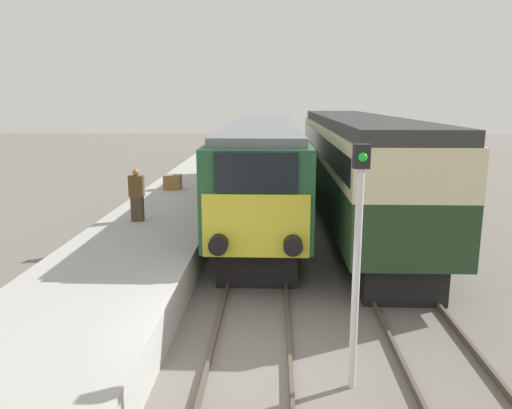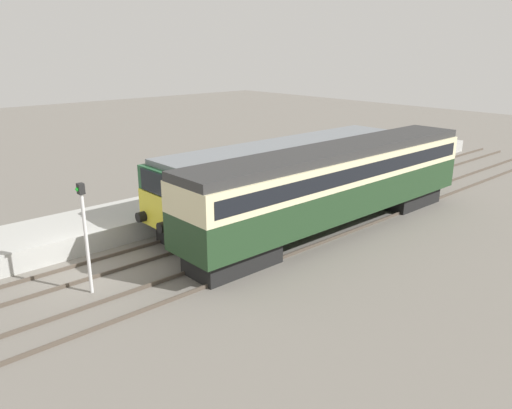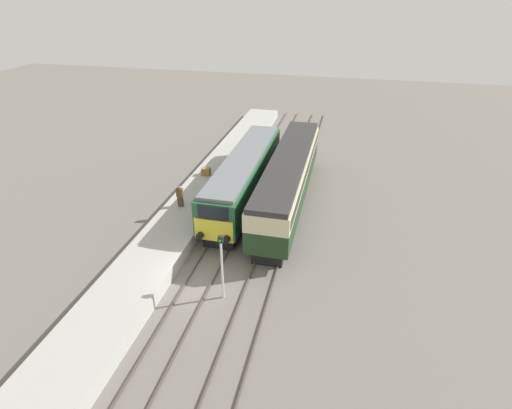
{
  "view_description": "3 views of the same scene",
  "coord_description": "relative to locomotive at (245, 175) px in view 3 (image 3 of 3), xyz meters",
  "views": [
    {
      "loc": [
        0.41,
        -7.99,
        4.61
      ],
      "look_at": [
        0.0,
        3.16,
        2.24
      ],
      "focal_mm": 35.0,
      "sensor_mm": 36.0,
      "label": 1
    },
    {
      "loc": [
        17.25,
        -6.82,
        8.21
      ],
      "look_at": [
        1.7,
        7.16,
        1.6
      ],
      "focal_mm": 35.0,
      "sensor_mm": 36.0,
      "label": 2
    },
    {
      "loc": [
        7.21,
        -16.28,
        14.93
      ],
      "look_at": [
        1.7,
        7.16,
        1.6
      ],
      "focal_mm": 28.0,
      "sensor_mm": 36.0,
      "label": 3
    }
  ],
  "objects": [
    {
      "name": "passenger_carriage",
      "position": [
        3.4,
        -0.01,
        0.31
      ],
      "size": [
        2.75,
        16.69,
        4.0
      ],
      "color": "black",
      "rests_on": "ground_plane"
    },
    {
      "name": "rails_near_track",
      "position": [
        0.0,
        -5.59,
        -2.03
      ],
      "size": [
        1.51,
        60.0,
        0.14
      ],
      "color": "#4C4238",
      "rests_on": "ground_plane"
    },
    {
      "name": "locomotive",
      "position": [
        0.0,
        0.0,
        0.0
      ],
      "size": [
        2.7,
        15.35,
        3.72
      ],
      "color": "black",
      "rests_on": "ground_plane"
    },
    {
      "name": "platform_left",
      "position": [
        -3.3,
        -2.59,
        -1.66
      ],
      "size": [
        3.5,
        50.0,
        0.9
      ],
      "color": "#A8A8A3",
      "rests_on": "ground_plane"
    },
    {
      "name": "signal_post",
      "position": [
        1.7,
        -11.17,
        0.25
      ],
      "size": [
        0.24,
        0.28,
        3.96
      ],
      "color": "silver",
      "rests_on": "ground_plane"
    },
    {
      "name": "rails_far_track",
      "position": [
        3.4,
        -5.59,
        -2.03
      ],
      "size": [
        1.5,
        60.0,
        0.14
      ],
      "color": "#4C4238",
      "rests_on": "ground_plane"
    },
    {
      "name": "luggage_crate",
      "position": [
        -3.84,
        1.89,
        -0.91
      ],
      "size": [
        0.7,
        0.56,
        0.6
      ],
      "color": "olive",
      "rests_on": "platform_left"
    },
    {
      "name": "ground_plane",
      "position": [
        0.0,
        -10.59,
        -2.1
      ],
      "size": [
        120.0,
        120.0,
        0.0
      ],
      "primitive_type": "plane",
      "color": "slate"
    },
    {
      "name": "person_on_platform",
      "position": [
        -3.82,
        -3.65,
        -0.4
      ],
      "size": [
        0.44,
        0.26,
        1.63
      ],
      "color": "#473828",
      "rests_on": "platform_left"
    }
  ]
}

